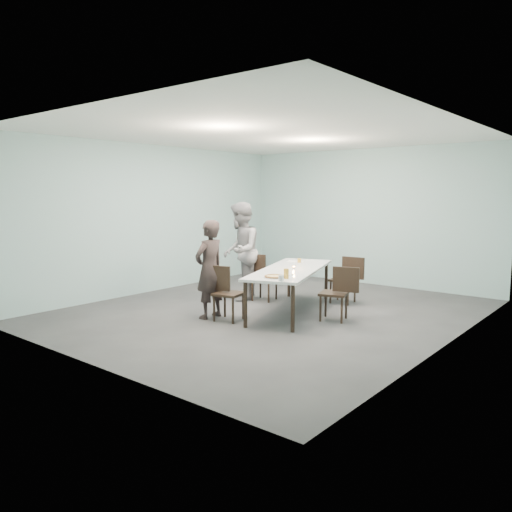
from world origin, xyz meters
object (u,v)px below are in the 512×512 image
Objects in this scene: chair_near_right at (339,290)px; side_plate at (287,274)px; pizza at (275,277)px; water_tumbler at (281,278)px; chair_far_right at (347,276)px; amber_tumbler at (299,260)px; chair_far_left at (261,274)px; tealight at (294,268)px; diner_far at (240,251)px; chair_near_left at (224,289)px; table at (291,272)px; diner_near at (209,269)px; beer_glass at (286,274)px.

side_plate is (-0.61, -0.56, 0.25)m from chair_near_right.
pizza is 3.78× the size of water_tumbler.
chair_far_right is 10.88× the size of amber_tumbler.
chair_far_left reaches higher than tealight.
chair_near_right is at bearing 50.83° from diner_far.
water_tumbler reaches higher than side_plate.
chair_near_right is 0.86m from side_plate.
chair_far_right is (0.94, 2.32, 0.00)m from chair_near_left.
chair_near_right reaches higher than amber_tumbler.
pizza is at bearing 22.44° from diner_far.
table is 0.76m from amber_tumbler.
diner_far is at bearing 108.73° from chair_near_left.
table is 0.11m from tealight.
chair_far_left is at bearing -172.34° from diner_near.
chair_near_right is 15.54× the size of tealight.
amber_tumbler is (0.21, 1.81, 0.29)m from chair_near_left.
side_plate is at bearing 93.62° from pizza.
chair_near_right is at bearing 64.82° from beer_glass.
pizza is 0.94m from tealight.
chair_far_left reaches higher than side_plate.
side_plate is 2.25× the size of amber_tumbler.
amber_tumbler is (-0.72, -0.51, 0.29)m from chair_far_right.
chair_near_left is 1.00× the size of chair_far_left.
diner_far reaches higher than chair_near_right.
chair_near_right is at bearing 1.59° from tealight.
chair_far_left is 5.80× the size of beer_glass.
water_tumbler is at bearing -72.93° from beer_glass.
chair_near_right is 0.54× the size of diner_near.
pizza is 0.36m from side_plate.
water_tumbler is 1.61× the size of tealight.
diner_near is (-1.21, -2.37, 0.30)m from chair_far_right.
water_tumbler is 1.12× the size of amber_tumbler.
diner_near is at bearing -167.88° from pizza.
chair_near_left is 1.85m from amber_tumbler.
beer_glass reaches higher than chair_far_left.
water_tumbler reaches higher than amber_tumbler.
chair_near_left is 15.54× the size of tealight.
beer_glass reaches higher than chair_near_left.
diner_near is 1.52m from diner_far.
table is 30.57× the size of water_tumbler.
chair_far_right is 0.54× the size of diner_near.
beer_glass reaches higher than chair_far_right.
diner_far is at bearing 154.34° from side_plate.
tealight is at bearing 115.48° from side_plate.
amber_tumbler is (-0.90, 1.79, -0.01)m from water_tumbler.
tealight is (-0.26, 0.54, 0.02)m from side_plate.
table is 0.96m from chair_near_right.
water_tumbler is at bearing -35.34° from pizza.
chair_far_left is at bearing -29.90° from chair_near_right.
diner_far is 10.32× the size of side_plate.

